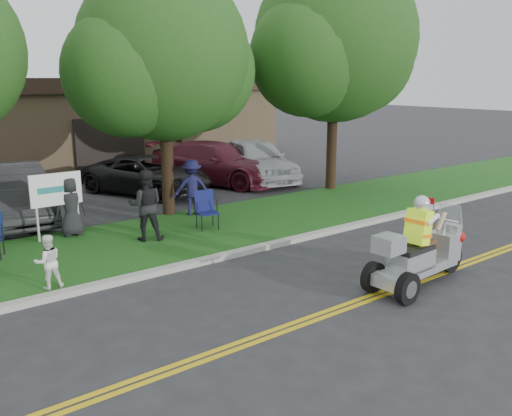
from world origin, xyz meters
TOP-DOWN VIEW (x-y plane):
  - ground at (0.00, 0.00)m, footprint 120.00×120.00m
  - centerline_near at (0.00, -0.58)m, footprint 60.00×0.10m
  - centerline_far at (0.00, -0.42)m, footprint 60.00×0.10m
  - curb at (0.00, 3.05)m, footprint 60.00×0.25m
  - grass_verge at (0.00, 5.20)m, footprint 60.00×4.00m
  - commercial_building at (2.00, 18.98)m, footprint 18.00×8.20m
  - tree_mid at (0.55, 7.23)m, footprint 5.88×4.80m
  - tree_right at (7.06, 7.03)m, footprint 6.86×5.60m
  - business_sign at (-2.90, 6.60)m, footprint 1.25×0.06m
  - trike_scooter at (1.74, -0.65)m, footprint 2.81×0.96m
  - lawn_chair_b at (0.52, 5.19)m, footprint 0.63×0.65m
  - spectator_adult_mid at (-1.22, 5.16)m, footprint 1.06×0.99m
  - spectator_chair_a at (0.98, 6.67)m, footprint 1.19×0.93m
  - spectator_chair_b at (-2.55, 6.65)m, footprint 0.80×0.59m
  - child_right at (-4.13, 3.40)m, footprint 0.53×0.43m
  - parked_car_left at (-3.23, 9.50)m, footprint 2.23×5.01m
  - parked_car_mid at (1.50, 10.59)m, footprint 3.92×5.25m
  - parked_car_right at (4.50, 10.71)m, footprint 4.14×5.93m
  - parked_car_far_right at (6.02, 10.20)m, footprint 3.07×5.30m

SIDE VIEW (x-z plane):
  - ground at x=0.00m, z-range 0.00..0.00m
  - centerline_near at x=0.00m, z-range 0.00..0.01m
  - centerline_far at x=0.00m, z-range 0.00..0.01m
  - grass_verge at x=0.00m, z-range 0.01..0.11m
  - curb at x=0.00m, z-range 0.00..0.12m
  - child_right at x=-4.13m, z-range 0.10..1.15m
  - trike_scooter at x=1.74m, z-range -0.28..1.56m
  - parked_car_mid at x=1.50m, z-range 0.00..1.33m
  - lawn_chair_b at x=0.52m, z-range 0.17..1.17m
  - parked_car_right at x=4.50m, z-range 0.00..1.59m
  - parked_car_left at x=-3.23m, z-range 0.00..1.60m
  - parked_car_far_right at x=6.02m, z-range 0.00..1.70m
  - spectator_chair_b at x=-2.55m, z-range 0.10..1.62m
  - spectator_chair_a at x=0.98m, z-range 0.10..1.72m
  - spectator_adult_mid at x=-1.22m, z-range 0.10..1.86m
  - business_sign at x=-2.90m, z-range 0.38..2.13m
  - commercial_building at x=2.00m, z-range 0.01..4.01m
  - tree_mid at x=0.55m, z-range 0.91..7.96m
  - tree_right at x=7.06m, z-range 0.99..9.06m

